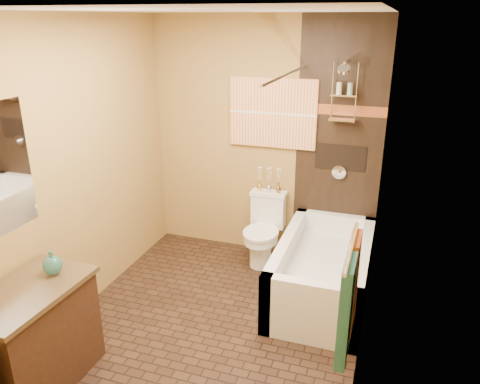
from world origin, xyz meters
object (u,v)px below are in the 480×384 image
at_px(toilet, 264,229).
at_px(vanity, 33,337).
at_px(sunset_painting, 273,113).
at_px(bathtub, 323,275).

height_order(toilet, vanity, vanity).
bearing_deg(sunset_painting, vanity, -112.43).
bearing_deg(toilet, vanity, -115.80).
bearing_deg(bathtub, toilet, 145.96).
xyz_separation_m(sunset_painting, bathtub, (0.70, -0.73, -1.33)).
distance_m(sunset_painting, vanity, 2.92).
xyz_separation_m(toilet, vanity, (-1.02, -2.22, 0.01)).
height_order(sunset_painting, bathtub, sunset_painting).
bearing_deg(vanity, bathtub, 47.40).
height_order(bathtub, toilet, toilet).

